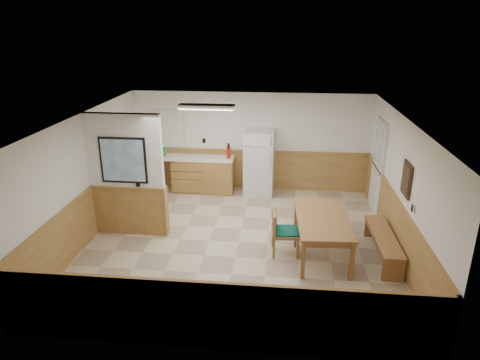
# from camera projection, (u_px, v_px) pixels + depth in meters

# --- Properties ---
(ground) EXTENTS (6.00, 6.00, 0.00)m
(ground) POSITION_uv_depth(u_px,v_px,m) (238.00, 242.00, 8.50)
(ground) COLOR #C8B68F
(ground) RESTS_ON ground
(ceiling) EXTENTS (6.00, 6.00, 0.02)m
(ceiling) POSITION_uv_depth(u_px,v_px,m) (238.00, 118.00, 7.64)
(ceiling) COLOR white
(ceiling) RESTS_ON back_wall
(back_wall) EXTENTS (6.00, 0.02, 2.50)m
(back_wall) POSITION_uv_depth(u_px,v_px,m) (251.00, 142.00, 10.87)
(back_wall) COLOR white
(back_wall) RESTS_ON ground
(right_wall) EXTENTS (0.02, 6.00, 2.50)m
(right_wall) POSITION_uv_depth(u_px,v_px,m) (402.00, 189.00, 7.79)
(right_wall) COLOR white
(right_wall) RESTS_ON ground
(left_wall) EXTENTS (0.02, 6.00, 2.50)m
(left_wall) POSITION_uv_depth(u_px,v_px,m) (86.00, 178.00, 8.35)
(left_wall) COLOR white
(left_wall) RESTS_ON ground
(wainscot_back) EXTENTS (6.00, 0.04, 1.00)m
(wainscot_back) POSITION_uv_depth(u_px,v_px,m) (250.00, 170.00, 11.11)
(wainscot_back) COLOR #B9884A
(wainscot_back) RESTS_ON ground
(wainscot_right) EXTENTS (0.04, 6.00, 1.00)m
(wainscot_right) POSITION_uv_depth(u_px,v_px,m) (395.00, 226.00, 8.05)
(wainscot_right) COLOR #B9884A
(wainscot_right) RESTS_ON ground
(wainscot_left) EXTENTS (0.04, 6.00, 1.00)m
(wainscot_left) POSITION_uv_depth(u_px,v_px,m) (91.00, 213.00, 8.61)
(wainscot_left) COLOR #B9884A
(wainscot_left) RESTS_ON ground
(partition_wall) EXTENTS (1.50, 0.20, 2.50)m
(partition_wall) POSITION_uv_depth(u_px,v_px,m) (127.00, 177.00, 8.47)
(partition_wall) COLOR white
(partition_wall) RESTS_ON ground
(kitchen_counter) EXTENTS (2.20, 0.61, 1.00)m
(kitchen_counter) POSITION_uv_depth(u_px,v_px,m) (202.00, 174.00, 10.96)
(kitchen_counter) COLOR #B17F3F
(kitchen_counter) RESTS_ON ground
(exterior_door) EXTENTS (0.07, 1.02, 2.15)m
(exterior_door) POSITION_uv_depth(u_px,v_px,m) (378.00, 167.00, 9.63)
(exterior_door) COLOR silver
(exterior_door) RESTS_ON ground
(kitchen_window) EXTENTS (0.80, 0.04, 1.00)m
(kitchen_window) POSITION_uv_depth(u_px,v_px,m) (169.00, 128.00, 10.94)
(kitchen_window) COLOR silver
(kitchen_window) RESTS_ON back_wall
(wall_painting) EXTENTS (0.04, 0.50, 0.60)m
(wall_painting) POSITION_uv_depth(u_px,v_px,m) (406.00, 179.00, 7.41)
(wall_painting) COLOR #332214
(wall_painting) RESTS_ON right_wall
(fluorescent_fixture) EXTENTS (1.20, 0.30, 0.09)m
(fluorescent_fixture) POSITION_uv_depth(u_px,v_px,m) (207.00, 107.00, 8.94)
(fluorescent_fixture) COLOR silver
(fluorescent_fixture) RESTS_ON ceiling
(refrigerator) EXTENTS (0.75, 0.74, 1.63)m
(refrigerator) POSITION_uv_depth(u_px,v_px,m) (259.00, 163.00, 10.65)
(refrigerator) COLOR silver
(refrigerator) RESTS_ON ground
(dining_table) EXTENTS (1.02, 1.91, 0.75)m
(dining_table) POSITION_uv_depth(u_px,v_px,m) (322.00, 222.00, 7.87)
(dining_table) COLOR #A2743B
(dining_table) RESTS_ON ground
(dining_bench) EXTENTS (0.40, 1.72, 0.45)m
(dining_bench) POSITION_uv_depth(u_px,v_px,m) (383.00, 240.00, 7.86)
(dining_bench) COLOR #A2743B
(dining_bench) RESTS_ON ground
(dining_chair) EXTENTS (0.73, 0.54, 0.85)m
(dining_chair) POSITION_uv_depth(u_px,v_px,m) (280.00, 229.00, 7.94)
(dining_chair) COLOR #A2743B
(dining_chair) RESTS_ON ground
(fire_extinguisher) EXTENTS (0.11, 0.11, 0.39)m
(fire_extinguisher) POSITION_uv_depth(u_px,v_px,m) (229.00, 152.00, 10.65)
(fire_extinguisher) COLOR #AF1F09
(fire_extinguisher) RESTS_ON kitchen_counter
(soap_bottle) EXTENTS (0.10, 0.10, 0.25)m
(soap_bottle) POSITION_uv_depth(u_px,v_px,m) (165.00, 151.00, 10.85)
(soap_bottle) COLOR #1A942C
(soap_bottle) RESTS_ON kitchen_counter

